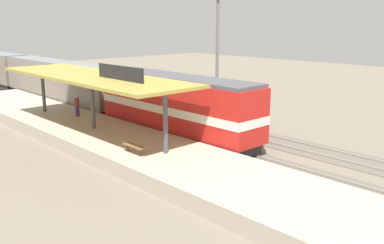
{
  "coord_description": "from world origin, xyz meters",
  "views": [
    {
      "loc": [
        -19.38,
        -25.93,
        8.24
      ],
      "look_at": [
        -1.38,
        -6.78,
        2.0
      ],
      "focal_mm": 39.36,
      "sensor_mm": 36.0,
      "label": 1
    }
  ],
  "objects_px": {
    "person_waiting": "(77,105)",
    "light_mast": "(218,20)",
    "platform_bench": "(134,146)",
    "passenger_carriage_front": "(60,82)",
    "locomotive": "(175,106)"
  },
  "relations": [
    {
      "from": "person_waiting",
      "to": "light_mast",
      "type": "bearing_deg",
      "value": -21.95
    },
    {
      "from": "light_mast",
      "to": "person_waiting",
      "type": "height_order",
      "value": "light_mast"
    },
    {
      "from": "light_mast",
      "to": "person_waiting",
      "type": "distance_m",
      "value": 13.86
    },
    {
      "from": "platform_bench",
      "to": "passenger_carriage_front",
      "type": "bearing_deg",
      "value": 74.26
    },
    {
      "from": "passenger_carriage_front",
      "to": "person_waiting",
      "type": "distance_m",
      "value": 10.72
    },
    {
      "from": "locomotive",
      "to": "person_waiting",
      "type": "xyz_separation_m",
      "value": [
        -3.54,
        7.89,
        -0.56
      ]
    },
    {
      "from": "platform_bench",
      "to": "person_waiting",
      "type": "bearing_deg",
      "value": 77.57
    },
    {
      "from": "locomotive",
      "to": "light_mast",
      "type": "bearing_deg",
      "value": 23.04
    },
    {
      "from": "locomotive",
      "to": "platform_bench",
      "type": "bearing_deg",
      "value": -151.3
    },
    {
      "from": "passenger_carriage_front",
      "to": "light_mast",
      "type": "height_order",
      "value": "light_mast"
    },
    {
      "from": "locomotive",
      "to": "light_mast",
      "type": "xyz_separation_m",
      "value": [
        7.8,
        3.32,
        5.99
      ]
    },
    {
      "from": "platform_bench",
      "to": "locomotive",
      "type": "xyz_separation_m",
      "value": [
        6.0,
        3.28,
        1.07
      ]
    },
    {
      "from": "passenger_carriage_front",
      "to": "light_mast",
      "type": "bearing_deg",
      "value": -62.02
    },
    {
      "from": "locomotive",
      "to": "person_waiting",
      "type": "height_order",
      "value": "locomotive"
    },
    {
      "from": "platform_bench",
      "to": "locomotive",
      "type": "bearing_deg",
      "value": 28.7
    }
  ]
}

